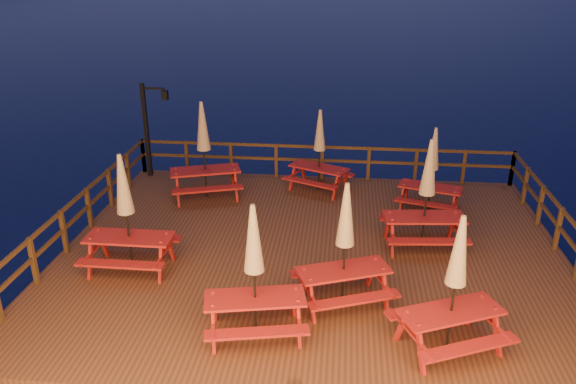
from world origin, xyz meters
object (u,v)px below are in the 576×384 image
(picnic_table_1, at_px, (126,212))
(lamp_post, at_px, (150,122))
(picnic_table_0, at_px, (432,168))
(picnic_table_2, at_px, (345,243))

(picnic_table_1, bearing_deg, lamp_post, 103.47)
(lamp_post, bearing_deg, picnic_table_0, -12.36)
(lamp_post, height_order, picnic_table_0, lamp_post)
(picnic_table_0, distance_m, picnic_table_1, 8.12)
(lamp_post, distance_m, picnic_table_1, 6.00)
(picnic_table_1, bearing_deg, picnic_table_2, -10.41)
(picnic_table_0, bearing_deg, lamp_post, -175.16)
(lamp_post, xyz_separation_m, picnic_table_1, (1.39, -5.83, -0.37))
(picnic_table_0, relative_size, picnic_table_2, 0.90)
(picnic_table_0, xyz_separation_m, picnic_table_2, (-2.32, -4.85, 0.13))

